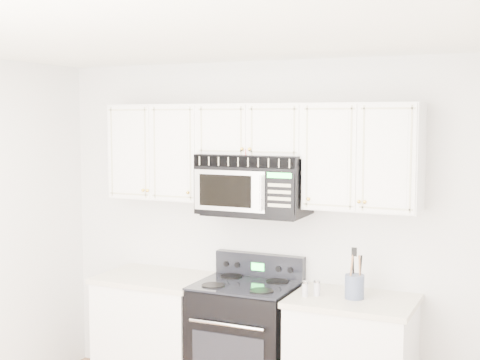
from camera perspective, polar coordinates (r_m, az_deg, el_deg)
The scene contains 8 objects.
room at distance 3.70m, azimuth -8.47°, elevation -8.26°, with size 3.51×3.51×2.61m.
base_cabinet_left at distance 5.52m, azimuth -7.16°, elevation -13.07°, with size 0.86×0.65×0.92m.
range at distance 5.16m, azimuth 0.51°, elevation -13.69°, with size 0.73×0.67×1.11m.
upper_cabinets at distance 5.01m, azimuth 1.35°, elevation 2.67°, with size 2.44×0.37×0.75m.
microwave at distance 4.99m, azimuth 1.20°, elevation -0.34°, with size 0.81×0.45×0.45m.
utensil_crock at distance 4.73m, azimuth 9.75°, elevation -8.89°, with size 0.13×0.13×0.35m.
shaker_salt at distance 4.75m, azimuth 5.58°, elevation -9.21°, with size 0.05×0.05×0.11m.
shaker_pepper at distance 4.78m, azimuth 6.59°, elevation -9.12°, with size 0.05×0.05×0.11m.
Camera 1 is at (1.97, -3.01, 2.17)m, focal length 50.00 mm.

